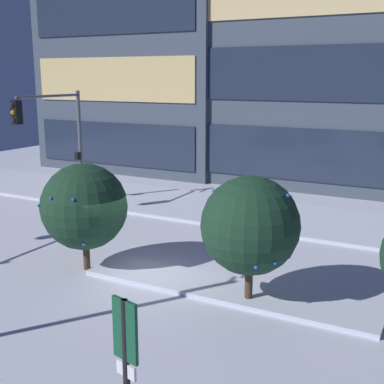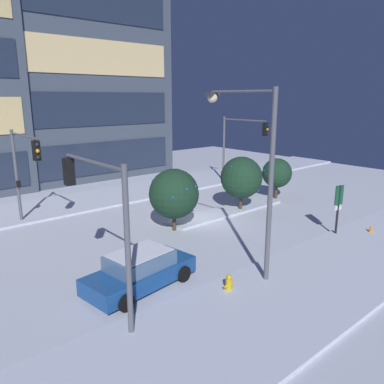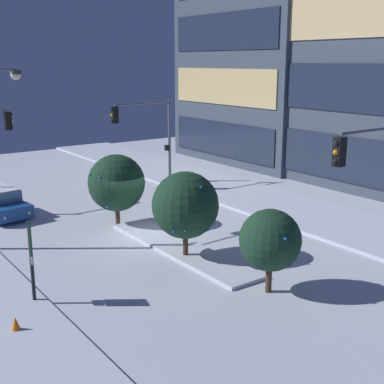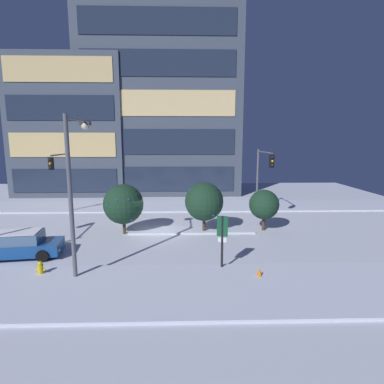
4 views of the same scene
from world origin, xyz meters
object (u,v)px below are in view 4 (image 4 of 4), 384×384
Objects in this scene: decorated_tree_right_of_median at (123,204)px; decorated_tree_left_of_median at (264,205)px; traffic_light_corner_far_right at (263,170)px; car_near at (19,245)px; construction_cone at (259,273)px; traffic_light_corner_far_left at (63,172)px; decorated_tree_median at (204,202)px; parking_info_sign at (222,236)px; street_lamp_arched at (75,172)px; fire_hydrant at (41,269)px.

decorated_tree_left_of_median is at bearing 3.42° from decorated_tree_right_of_median.
decorated_tree_right_of_median is (-11.10, -5.18, -1.92)m from traffic_light_corner_far_right.
construction_cone is (12.91, -3.18, -0.44)m from car_near.
decorated_tree_left_of_median is (-1.02, -4.58, -2.13)m from traffic_light_corner_far_right.
decorated_tree_median is (11.81, -5.34, -1.57)m from traffic_light_corner_far_left.
decorated_tree_right_of_median is (-10.07, -0.60, 0.21)m from decorated_tree_left_of_median.
parking_info_sign is at bearing -119.27° from decorated_tree_left_of_median.
traffic_light_corner_far_left is 1.57× the size of decorated_tree_right_of_median.
traffic_light_corner_far_right is at bearing 75.51° from construction_cone.
construction_cone is at bearing -74.42° from decorated_tree_median.
decorated_tree_left_of_median is (3.93, 7.01, 0.13)m from parking_info_sign.
decorated_tree_left_of_median is at bearing 6.10° from decorated_tree_median.
traffic_light_corner_far_right reaches higher than car_near.
street_lamp_arched is 10.11× the size of fire_hydrant.
car_near is 0.62× the size of street_lamp_arched.
car_near is 6.87m from decorated_tree_right_of_median.
car_near is 3.50m from fire_hydrant.
car_near is at bearing -157.29° from decorated_tree_median.
traffic_light_corner_far_right reaches higher than construction_cone.
decorated_tree_median is at bearing 40.07° from fire_hydrant.
traffic_light_corner_far_left is 17.21m from parking_info_sign.
parking_info_sign is at bearing 145.31° from construction_cone.
street_lamp_arched is 2.12× the size of decorated_tree_median.
decorated_tree_left_of_median reaches higher than fire_hydrant.
decorated_tree_median is 1.20× the size of decorated_tree_left_of_median.
car_near is 13.30m from construction_cone.
decorated_tree_left_of_median is at bearing -12.61° from traffic_light_corner_far_right.
traffic_light_corner_far_left reaches higher than decorated_tree_right_of_median.
car_near is 11.78m from decorated_tree_median.
decorated_tree_left_of_median is 0.85× the size of decorated_tree_right_of_median.
traffic_light_corner_far_left is at bearing -90.96° from traffic_light_corner_far_right.
traffic_light_corner_far_left is at bearing 155.69° from decorated_tree_median.
street_lamp_arched is 2.75× the size of parking_info_sign.
traffic_light_corner_far_right is at bearing 25.01° from decorated_tree_right_of_median.
traffic_light_corner_far_right is 1.91× the size of decorated_tree_left_of_median.
decorated_tree_median is 5.67m from decorated_tree_right_of_median.
car_near is 10.38m from traffic_light_corner_far_left.
decorated_tree_median is at bearing -47.10° from traffic_light_corner_far_right.
traffic_light_corner_far_left is 7.28× the size of fire_hydrant.
fire_hydrant is 0.22× the size of decorated_tree_right_of_median.
traffic_light_corner_far_left is at bearing 88.31° from car_near.
street_lamp_arched is at bearing -99.04° from decorated_tree_right_of_median.
traffic_light_corner_far_right is 7.63m from decorated_tree_median.
fire_hydrant is 0.21× the size of decorated_tree_median.
traffic_light_corner_far_left is 0.72× the size of street_lamp_arched.
fire_hydrant is 1.39× the size of construction_cone.
decorated_tree_right_of_median is (1.01, 6.37, -2.92)m from street_lamp_arched.
traffic_light_corner_far_right is at bearing 22.81° from car_near.
car_near is at bearing 166.17° from construction_cone.
fire_hydrant is at bearing -55.72° from car_near.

